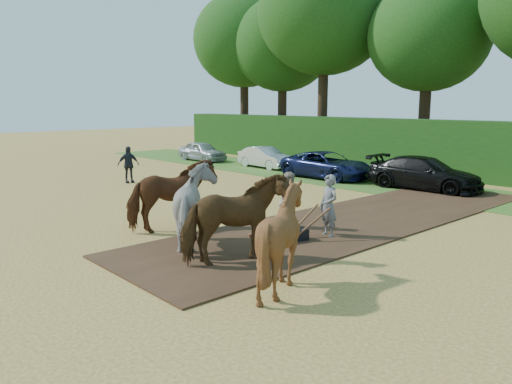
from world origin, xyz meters
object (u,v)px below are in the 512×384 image
(spectator_far, at_px, (128,165))
(plough_team, at_px, (220,213))
(spectator_near, at_px, (290,201))
(parked_cars, at_px, (399,172))

(spectator_far, relative_size, plough_team, 0.24)
(spectator_near, relative_size, parked_cars, 0.05)
(parked_cars, bearing_deg, plough_team, -78.08)
(spectator_far, relative_size, parked_cars, 0.05)
(spectator_far, distance_m, plough_team, 12.95)
(parked_cars, bearing_deg, spectator_near, -77.69)
(spectator_near, bearing_deg, plough_team, -170.75)
(plough_team, bearing_deg, spectator_far, 162.11)
(plough_team, xyz_separation_m, parked_cars, (-2.68, 12.70, -0.41))
(plough_team, distance_m, parked_cars, 12.98)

